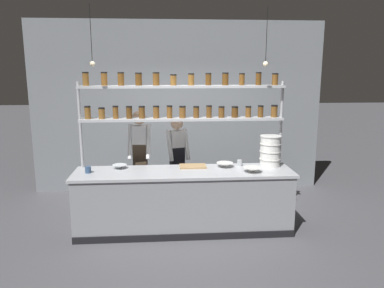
# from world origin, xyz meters

# --- Properties ---
(ground_plane) EXTENTS (40.00, 40.00, 0.00)m
(ground_plane) POSITION_xyz_m (0.00, 0.00, 0.00)
(ground_plane) COLOR #4C4C51
(back_wall) EXTENTS (5.61, 0.12, 3.28)m
(back_wall) POSITION_xyz_m (0.00, 2.00, 1.64)
(back_wall) COLOR gray
(back_wall) RESTS_ON ground_plane
(prep_counter) EXTENTS (3.21, 0.76, 0.92)m
(prep_counter) POSITION_xyz_m (0.00, -0.00, 0.46)
(prep_counter) COLOR gray
(prep_counter) RESTS_ON ground_plane
(spice_shelf_unit) EXTENTS (3.09, 0.28, 2.35)m
(spice_shelf_unit) POSITION_xyz_m (-0.01, 0.33, 1.86)
(spice_shelf_unit) COLOR #ADAFB5
(spice_shelf_unit) RESTS_ON ground_plane
(chef_left) EXTENTS (0.38, 0.31, 1.73)m
(chef_left) POSITION_xyz_m (-0.68, 0.69, 1.01)
(chef_left) COLOR black
(chef_left) RESTS_ON ground_plane
(chef_center) EXTENTS (0.41, 0.34, 1.60)m
(chef_center) POSITION_xyz_m (-0.07, 0.82, 0.92)
(chef_center) COLOR black
(chef_center) RESTS_ON ground_plane
(container_stack) EXTENTS (0.32, 0.32, 0.47)m
(container_stack) POSITION_xyz_m (1.33, 0.19, 1.16)
(container_stack) COLOR white
(container_stack) RESTS_ON prep_counter
(cutting_board) EXTENTS (0.40, 0.26, 0.02)m
(cutting_board) POSITION_xyz_m (0.15, 0.21, 0.93)
(cutting_board) COLOR #A88456
(cutting_board) RESTS_ON prep_counter
(prep_bowl_near_left) EXTENTS (0.21, 0.21, 0.06)m
(prep_bowl_near_left) POSITION_xyz_m (-0.95, 0.21, 0.95)
(prep_bowl_near_left) COLOR silver
(prep_bowl_near_left) RESTS_ON prep_counter
(prep_bowl_center_front) EXTENTS (0.27, 0.27, 0.07)m
(prep_bowl_center_front) POSITION_xyz_m (0.98, -0.14, 0.96)
(prep_bowl_center_front) COLOR silver
(prep_bowl_center_front) RESTS_ON prep_counter
(prep_bowl_center_back) EXTENTS (0.25, 0.25, 0.07)m
(prep_bowl_center_back) POSITION_xyz_m (0.63, 0.17, 0.95)
(prep_bowl_center_back) COLOR silver
(prep_bowl_center_back) RESTS_ON prep_counter
(serving_cup_front) EXTENTS (0.09, 0.09, 0.09)m
(serving_cup_front) POSITION_xyz_m (-1.38, 0.00, 0.97)
(serving_cup_front) COLOR #334C70
(serving_cup_front) RESTS_ON prep_counter
(serving_cup_by_board) EXTENTS (0.08, 0.08, 0.09)m
(serving_cup_by_board) POSITION_xyz_m (0.87, 0.23, 0.97)
(serving_cup_by_board) COLOR #B2B7BC
(serving_cup_by_board) RESTS_ON prep_counter
(pendant_light_row) EXTENTS (2.47, 0.07, 0.81)m
(pendant_light_row) POSITION_xyz_m (-0.04, 0.00, 2.51)
(pendant_light_row) COLOR black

